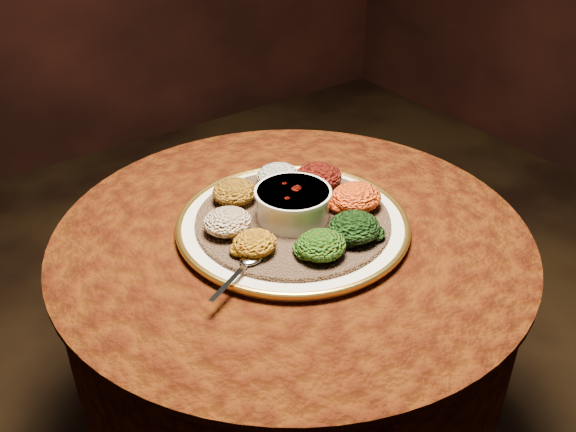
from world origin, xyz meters
TOP-DOWN VIEW (x-y plane):
  - table at (0.00, 0.00)m, footprint 0.96×0.96m
  - platter at (0.01, 0.01)m, footprint 0.60×0.60m
  - injera at (0.01, 0.01)m, footprint 0.48×0.48m
  - stew_bowl at (0.01, 0.01)m, footprint 0.15×0.15m
  - spoon at (-0.15, -0.07)m, footprint 0.14×0.08m
  - portion_ayib at (0.06, 0.13)m, footprint 0.09×0.09m
  - portion_kitfo at (0.12, 0.08)m, footprint 0.10×0.10m
  - portion_tikil at (0.14, -0.04)m, footprint 0.10×0.10m
  - portion_gomen at (0.06, -0.12)m, footprint 0.10×0.10m
  - portion_mixveg at (-0.02, -0.12)m, footprint 0.09×0.09m
  - portion_kik at (-0.12, -0.05)m, footprint 0.08×0.08m
  - portion_timatim at (-0.12, 0.04)m, footprint 0.09×0.09m
  - portion_shiro at (-0.05, 0.13)m, footprint 0.10×0.09m

SIDE VIEW (x-z plane):
  - table at x=0.00m, z-range 0.19..0.92m
  - platter at x=0.01m, z-range 0.73..0.76m
  - injera at x=0.01m, z-range 0.75..0.76m
  - spoon at x=-0.15m, z-range 0.76..0.77m
  - portion_kik at x=-0.12m, z-range 0.76..0.80m
  - portion_mixveg at x=-0.02m, z-range 0.76..0.81m
  - portion_ayib at x=0.06m, z-range 0.76..0.81m
  - portion_timatim at x=-0.12m, z-range 0.76..0.81m
  - portion_shiro at x=-0.05m, z-range 0.76..0.81m
  - portion_gomen at x=0.06m, z-range 0.76..0.81m
  - portion_tikil at x=0.14m, z-range 0.76..0.81m
  - portion_kitfo at x=0.12m, z-range 0.76..0.81m
  - stew_bowl at x=0.01m, z-range 0.77..0.83m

